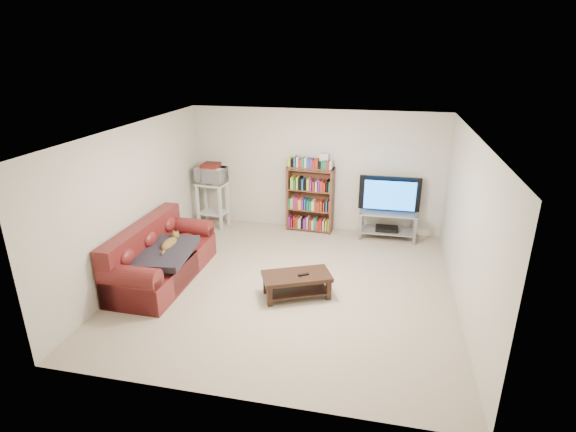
% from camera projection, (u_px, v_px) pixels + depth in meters
% --- Properties ---
extents(floor, '(5.00, 5.00, 0.00)m').
position_uv_depth(floor, '(289.00, 285.00, 7.03)').
color(floor, '#C3AE91').
rests_on(floor, ground).
extents(ceiling, '(5.00, 5.00, 0.00)m').
position_uv_depth(ceiling, '(289.00, 132.00, 6.19)').
color(ceiling, white).
rests_on(ceiling, ground).
extents(wall_back, '(5.00, 0.00, 5.00)m').
position_uv_depth(wall_back, '(315.00, 170.00, 8.90)').
color(wall_back, silver).
rests_on(wall_back, ground).
extents(wall_front, '(5.00, 0.00, 5.00)m').
position_uv_depth(wall_front, '(235.00, 301.00, 4.32)').
color(wall_front, silver).
rests_on(wall_front, ground).
extents(wall_left, '(0.00, 5.00, 5.00)m').
position_uv_depth(wall_left, '(135.00, 202.00, 7.10)').
color(wall_left, silver).
rests_on(wall_left, ground).
extents(wall_right, '(0.00, 5.00, 5.00)m').
position_uv_depth(wall_right, '(468.00, 227.00, 6.12)').
color(wall_right, silver).
rests_on(wall_right, ground).
extents(sofa, '(0.95, 2.14, 0.91)m').
position_uv_depth(sofa, '(159.00, 260.00, 7.14)').
color(sofa, maroon).
rests_on(sofa, floor).
extents(blanket, '(0.89, 1.12, 0.19)m').
position_uv_depth(blanket, '(164.00, 253.00, 6.89)').
color(blanket, '#26212A').
rests_on(blanket, sofa).
extents(cat, '(0.24, 0.58, 0.17)m').
position_uv_depth(cat, '(169.00, 244.00, 7.05)').
color(cat, brown).
rests_on(cat, sofa).
extents(coffee_table, '(1.11, 0.86, 0.36)m').
position_uv_depth(coffee_table, '(297.00, 281.00, 6.64)').
color(coffee_table, black).
rests_on(coffee_table, floor).
extents(remote, '(0.16, 0.13, 0.02)m').
position_uv_depth(remote, '(303.00, 275.00, 6.57)').
color(remote, black).
rests_on(remote, coffee_table).
extents(tv_stand, '(1.08, 0.49, 0.54)m').
position_uv_depth(tv_stand, '(387.00, 220.00, 8.65)').
color(tv_stand, '#999EA3').
rests_on(tv_stand, floor).
extents(television, '(1.16, 0.16, 0.67)m').
position_uv_depth(television, '(390.00, 195.00, 8.47)').
color(television, black).
rests_on(television, tv_stand).
extents(dvd_player, '(0.43, 0.31, 0.06)m').
position_uv_depth(dvd_player, '(387.00, 229.00, 8.71)').
color(dvd_player, black).
rests_on(dvd_player, tv_stand).
extents(bookshelf, '(0.93, 0.35, 1.32)m').
position_uv_depth(bookshelf, '(310.00, 198.00, 8.91)').
color(bookshelf, '#58311E').
rests_on(bookshelf, floor).
extents(shelf_clutter, '(0.68, 0.22, 0.28)m').
position_uv_depth(shelf_clutter, '(316.00, 162.00, 8.63)').
color(shelf_clutter, silver).
rests_on(shelf_clutter, bookshelf).
extents(microwave_stand, '(0.62, 0.48, 0.93)m').
position_uv_depth(microwave_stand, '(213.00, 199.00, 9.14)').
color(microwave_stand, silver).
rests_on(microwave_stand, floor).
extents(microwave, '(0.61, 0.45, 0.32)m').
position_uv_depth(microwave, '(211.00, 175.00, 8.97)').
color(microwave, silver).
rests_on(microwave, microwave_stand).
extents(game_boxes, '(0.37, 0.33, 0.05)m').
position_uv_depth(game_boxes, '(211.00, 166.00, 8.90)').
color(game_boxes, maroon).
rests_on(game_boxes, microwave).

